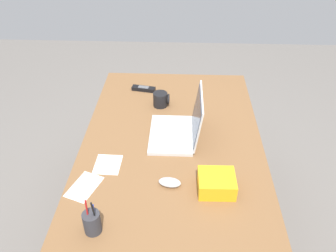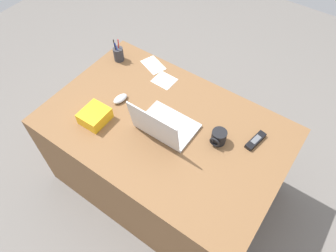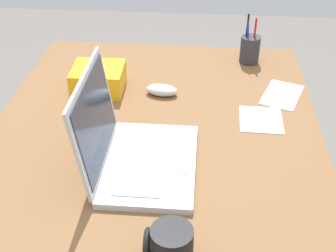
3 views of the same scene
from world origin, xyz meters
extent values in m
cube|color=brown|center=(0.00, 0.00, 0.36)|extent=(1.47, 0.96, 0.72)
cube|color=silver|center=(-0.02, -0.01, 0.72)|extent=(0.34, 0.23, 0.02)
cube|color=silver|center=(-0.02, 0.01, 0.73)|extent=(0.28, 0.12, 0.00)
cube|color=silver|center=(-0.02, -0.08, 0.73)|extent=(0.09, 0.05, 0.00)
cube|color=silver|center=(-0.02, 0.13, 0.85)|extent=(0.33, 0.04, 0.24)
cube|color=#283347|center=(-0.02, 0.12, 0.85)|extent=(0.30, 0.03, 0.21)
ellipsoid|color=silver|center=(0.35, 0.00, 0.73)|extent=(0.07, 0.11, 0.03)
cylinder|color=black|center=(-0.32, -0.08, 0.76)|extent=(0.09, 0.09, 0.09)
torus|color=black|center=(-0.32, -0.03, 0.76)|extent=(0.06, 0.01, 0.06)
cylinder|color=#333338|center=(0.61, -0.30, 0.76)|extent=(0.07, 0.07, 0.10)
cylinder|color=#1933B2|center=(0.60, -0.28, 0.80)|extent=(0.02, 0.02, 0.14)
cylinder|color=black|center=(0.61, -0.28, 0.81)|extent=(0.02, 0.01, 0.16)
cylinder|color=red|center=(0.61, -0.31, 0.81)|extent=(0.02, 0.01, 0.15)
cube|color=#F2AD19|center=(0.36, 0.21, 0.75)|extent=(0.15, 0.17, 0.08)
cube|color=white|center=(0.38, -0.39, 0.72)|extent=(0.20, 0.16, 0.00)
cube|color=white|center=(0.22, -0.31, 0.72)|extent=(0.15, 0.13, 0.00)
camera|label=1|loc=(1.48, 0.04, 1.88)|focal=37.41mm
camera|label=2|loc=(-0.67, 0.91, 2.20)|focal=33.14mm
camera|label=3|loc=(-0.94, -0.13, 1.47)|focal=49.39mm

